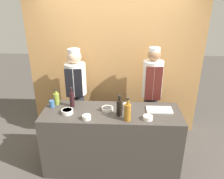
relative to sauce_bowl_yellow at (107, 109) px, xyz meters
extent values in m
plane|color=#4C4742|center=(0.06, -0.04, -0.96)|extent=(14.00, 14.00, 0.00)
cube|color=#B7844C|center=(0.06, 1.09, 0.24)|extent=(3.04, 0.18, 2.40)
cube|color=#3D3833|center=(0.06, -0.04, -0.49)|extent=(1.93, 0.66, 0.94)
cylinder|color=white|center=(0.00, 0.00, 0.00)|extent=(0.16, 0.16, 0.04)
cylinder|color=yellow|center=(0.00, 0.00, 0.01)|extent=(0.13, 0.13, 0.01)
cylinder|color=white|center=(-0.25, -0.26, 0.01)|extent=(0.11, 0.11, 0.06)
cylinder|color=orange|center=(-0.25, -0.26, 0.03)|extent=(0.09, 0.09, 0.02)
cylinder|color=white|center=(0.54, -0.23, 0.00)|extent=(0.13, 0.13, 0.05)
cylinder|color=red|center=(0.54, -0.23, 0.02)|extent=(0.10, 0.10, 0.02)
cylinder|color=white|center=(-0.54, -0.12, 0.00)|extent=(0.16, 0.16, 0.05)
cylinder|color=silver|center=(-0.54, -0.12, 0.02)|extent=(0.13, 0.13, 0.02)
cube|color=white|center=(0.73, 0.03, -0.01)|extent=(0.36, 0.20, 0.02)
cylinder|color=black|center=(0.17, -0.13, 0.08)|extent=(0.08, 0.08, 0.21)
cylinder|color=black|center=(0.17, -0.13, 0.22)|extent=(0.03, 0.03, 0.06)
cylinder|color=black|center=(0.17, -0.13, 0.26)|extent=(0.04, 0.04, 0.02)
cylinder|color=olive|center=(-0.77, 0.16, 0.06)|extent=(0.09, 0.09, 0.17)
cylinder|color=olive|center=(-0.77, 0.16, 0.17)|extent=(0.03, 0.03, 0.05)
cylinder|color=black|center=(-0.77, 0.16, 0.20)|extent=(0.04, 0.04, 0.01)
cylinder|color=#9E661E|center=(0.28, -0.26, 0.09)|extent=(0.09, 0.09, 0.23)
cylinder|color=#9E661E|center=(0.28, -0.26, 0.24)|extent=(0.04, 0.04, 0.07)
cylinder|color=black|center=(0.28, -0.26, 0.28)|extent=(0.04, 0.04, 0.02)
cylinder|color=black|center=(-0.52, 0.09, 0.08)|extent=(0.07, 0.07, 0.21)
cylinder|color=black|center=(-0.52, 0.09, 0.22)|extent=(0.03, 0.03, 0.06)
cylinder|color=black|center=(-0.52, 0.09, 0.26)|extent=(0.03, 0.03, 0.02)
cylinder|color=#386093|center=(-0.81, 0.06, 0.03)|extent=(0.07, 0.07, 0.10)
cylinder|color=silver|center=(0.27, 0.07, 0.01)|extent=(0.09, 0.09, 0.08)
cylinder|color=#28282D|center=(-0.57, 0.66, -0.52)|extent=(0.25, 0.25, 0.90)
cylinder|color=silver|center=(-0.57, 0.66, 0.20)|extent=(0.34, 0.34, 0.52)
cube|color=black|center=(-0.57, 0.49, 0.17)|extent=(0.27, 0.02, 0.48)
sphere|color=beige|center=(-0.57, 0.66, 0.57)|extent=(0.23, 0.23, 0.23)
cylinder|color=white|center=(-0.57, 0.66, 0.66)|extent=(0.19, 0.19, 0.08)
cylinder|color=#28282D|center=(0.69, 0.66, -0.53)|extent=(0.23, 0.23, 0.87)
cylinder|color=white|center=(0.69, 0.66, 0.21)|extent=(0.32, 0.32, 0.61)
cube|color=#561E19|center=(0.69, 0.50, 0.19)|extent=(0.26, 0.02, 0.56)
sphere|color=#9E704C|center=(0.69, 0.66, 0.62)|extent=(0.20, 0.20, 0.20)
cylinder|color=white|center=(0.69, 0.66, 0.70)|extent=(0.17, 0.17, 0.07)
camera|label=1|loc=(0.20, -2.71, 1.45)|focal=35.00mm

